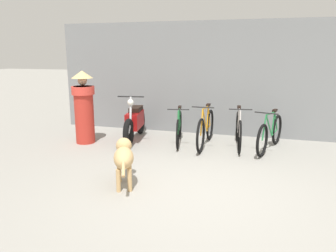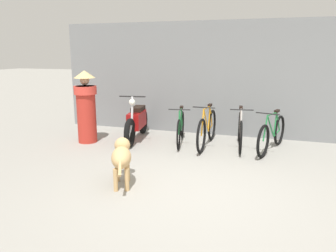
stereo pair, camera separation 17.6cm
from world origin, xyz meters
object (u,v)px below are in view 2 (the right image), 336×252
Objects in this scene: bicycle_2 at (240,131)px; motorcycle at (137,122)px; stray_dog at (122,156)px; bicycle_0 at (181,128)px; bicycle_1 at (207,129)px; bicycle_3 at (272,134)px; person_in_robes at (86,106)px.

motorcycle is (-2.34, -0.09, 0.05)m from bicycle_2.
bicycle_2 is 1.60× the size of stray_dog.
motorcycle is (-1.05, -0.02, 0.07)m from bicycle_0.
motorcycle is 2.63m from stray_dog.
bicycle_1 reaches higher than bicycle_3.
person_in_robes is at bearing -71.46° from motorcycle.
bicycle_1 reaches higher than stray_dog.
person_in_robes is at bearing -86.16° from bicycle_0.
bicycle_2 is at bearing 83.15° from motorcycle.
stray_dog is at bearing -17.64° from bicycle_1.
bicycle_0 is 1.30m from bicycle_2.
person_in_robes reaches higher than stray_dog.
bicycle_0 is 0.99× the size of person_in_robes.
bicycle_2 is at bearing 82.14° from bicycle_0.
bicycle_3 is (0.65, -0.06, -0.02)m from bicycle_2.
person_in_robes reaches higher than bicycle_3.
bicycle_1 is 1.07× the size of bicycle_2.
bicycle_2 is at bearing -79.16° from bicycle_3.
bicycle_1 reaches higher than bicycle_0.
stray_dog is 0.65× the size of person_in_robes.
bicycle_2 is 0.90× the size of motorcycle.
motorcycle is 1.15× the size of person_in_robes.
bicycle_3 is 4.05m from person_in_robes.
person_in_robes reaches higher than motorcycle.
bicycle_1 is 2.73m from person_in_robes.
bicycle_2 is 0.98× the size of bicycle_3.
bicycle_3 is 0.91× the size of motorcycle.
motorcycle is at bearing -89.88° from bicycle_1.
bicycle_0 is 0.90× the size of bicycle_1.
bicycle_3 is 3.33m from stray_dog.
bicycle_0 is 1.54× the size of stray_dog.
bicycle_2 reaches higher than stray_dog.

